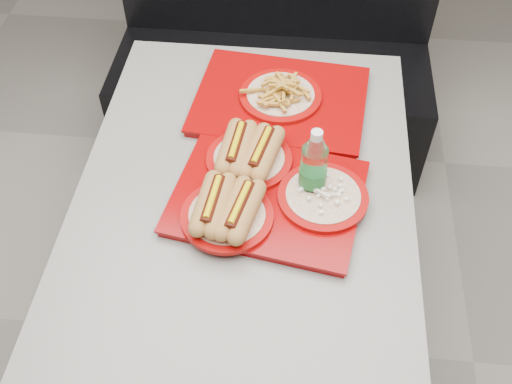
# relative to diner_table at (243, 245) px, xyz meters

# --- Properties ---
(ground) EXTENTS (6.00, 6.00, 0.00)m
(ground) POSITION_rel_diner_table_xyz_m (0.00, 0.00, -0.58)
(ground) COLOR gray
(ground) RESTS_ON ground
(diner_table) EXTENTS (0.92, 1.42, 0.75)m
(diner_table) POSITION_rel_diner_table_xyz_m (0.00, 0.00, 0.00)
(diner_table) COLOR black
(diner_table) RESTS_ON ground
(booth_bench) EXTENTS (1.30, 0.57, 1.35)m
(booth_bench) POSITION_rel_diner_table_xyz_m (0.00, 1.09, -0.18)
(booth_bench) COLOR black
(booth_bench) RESTS_ON ground
(tray_near) EXTENTS (0.54, 0.46, 0.11)m
(tray_near) POSITION_rel_diner_table_xyz_m (0.05, 0.04, 0.20)
(tray_near) COLOR #840304
(tray_near) RESTS_ON diner_table
(tray_far) EXTENTS (0.55, 0.45, 0.10)m
(tray_far) POSITION_rel_diner_table_xyz_m (0.07, 0.42, 0.19)
(tray_far) COLOR #840304
(tray_far) RESTS_ON diner_table
(water_bottle) EXTENTS (0.07, 0.07, 0.23)m
(water_bottle) POSITION_rel_diner_table_xyz_m (0.18, 0.07, 0.26)
(water_bottle) COLOR silver
(water_bottle) RESTS_ON diner_table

